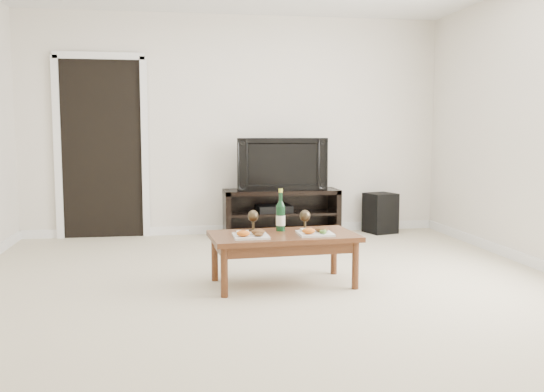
{
  "coord_description": "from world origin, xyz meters",
  "views": [
    {
      "loc": [
        -0.73,
        -4.51,
        1.26
      ],
      "look_at": [
        0.08,
        0.48,
        0.7
      ],
      "focal_mm": 40.0,
      "sensor_mm": 36.0,
      "label": 1
    }
  ],
  "objects_px": {
    "media_console": "(281,213)",
    "subwoofer": "(380,213)",
    "coffee_table": "(283,259)",
    "television": "(281,164)"
  },
  "relations": [
    {
      "from": "media_console",
      "to": "coffee_table",
      "type": "distance_m",
      "value": 2.3
    },
    {
      "from": "media_console",
      "to": "subwoofer",
      "type": "xyz_separation_m",
      "value": [
        1.23,
        0.0,
        -0.03
      ]
    },
    {
      "from": "media_console",
      "to": "coffee_table",
      "type": "height_order",
      "value": "media_console"
    },
    {
      "from": "subwoofer",
      "to": "coffee_table",
      "type": "bearing_deg",
      "value": -142.16
    },
    {
      "from": "media_console",
      "to": "subwoofer",
      "type": "distance_m",
      "value": 1.23
    },
    {
      "from": "television",
      "to": "subwoofer",
      "type": "bearing_deg",
      "value": 2.1
    },
    {
      "from": "media_console",
      "to": "subwoofer",
      "type": "height_order",
      "value": "media_console"
    },
    {
      "from": "subwoofer",
      "to": "coffee_table",
      "type": "distance_m",
      "value": 2.79
    },
    {
      "from": "television",
      "to": "coffee_table",
      "type": "xyz_separation_m",
      "value": [
        -0.39,
        -2.27,
        -0.64
      ]
    },
    {
      "from": "television",
      "to": "coffee_table",
      "type": "relative_size",
      "value": 0.91
    }
  ]
}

